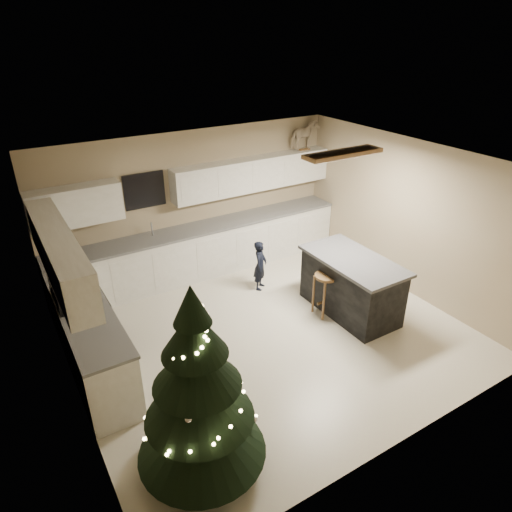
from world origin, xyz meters
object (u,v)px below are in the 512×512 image
Objects in this scene: bar_stool at (326,285)px; toddler at (260,265)px; island at (351,285)px; christmas_tree at (199,400)px; rocking_horse at (305,135)px.

toddler reaches higher than bar_stool.
island is at bearing -101.27° from toddler.
christmas_tree is (-2.90, -1.56, 0.38)m from bar_stool.
rocking_horse is (1.71, 1.15, 1.83)m from toddler.
rocking_horse reaches higher than bar_stool.
island is at bearing 148.25° from rocking_horse.
christmas_tree is 3.33× the size of rocking_horse.
toddler is 1.36× the size of rocking_horse.
rocking_horse reaches higher than christmas_tree.
bar_stool is 3.31m from christmas_tree.
bar_stool is at bearing 159.22° from island.
christmas_tree is 5.87m from rocking_horse.
bar_stool is 0.79× the size of toddler.
island is at bearing 23.15° from christmas_tree.
rocking_horse reaches higher than island.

